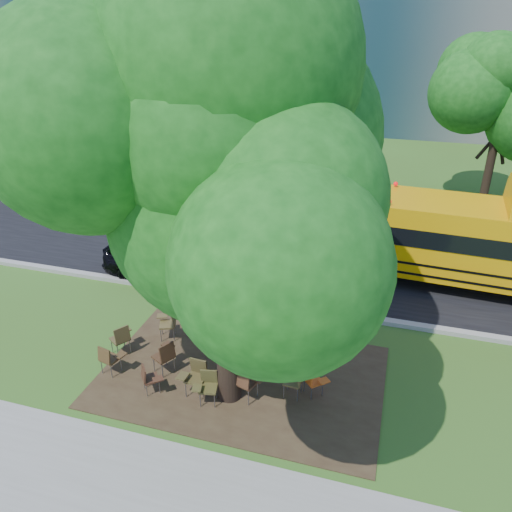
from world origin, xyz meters
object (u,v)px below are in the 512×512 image
(chair_6, at_px, (295,378))
(black_car, at_px, (166,258))
(chair_1, at_px, (149,377))
(chair_9, at_px, (169,321))
(chair_0, at_px, (109,357))
(chair_8, at_px, (121,337))
(chair_10, at_px, (210,335))
(chair_2, at_px, (165,354))
(main_tree, at_px, (223,157))
(bg_car_red, at_px, (119,184))
(chair_4, at_px, (246,380))
(chair_11, at_px, (243,351))
(pedestrian_a, at_px, (22,159))
(chair_5, at_px, (207,384))
(chair_7, at_px, (313,379))
(chair_3, at_px, (195,374))
(bg_car_silver, at_px, (38,177))

(chair_6, distance_m, black_car, 7.24)
(chair_1, height_order, chair_9, chair_9)
(chair_0, bearing_deg, chair_8, 113.18)
(chair_1, height_order, chair_10, chair_10)
(chair_1, height_order, chair_2, chair_2)
(main_tree, distance_m, black_car, 8.27)
(bg_car_red, bearing_deg, chair_8, -130.91)
(chair_2, bearing_deg, chair_4, -71.76)
(chair_0, relative_size, chair_11, 0.92)
(chair_9, xyz_separation_m, pedestrian_a, (-15.31, 12.65, 0.21))
(main_tree, distance_m, chair_1, 5.67)
(chair_4, distance_m, chair_5, 0.90)
(chair_0, relative_size, chair_5, 1.01)
(chair_1, relative_size, chair_7, 0.97)
(chair_2, relative_size, chair_4, 0.98)
(chair_3, relative_size, chair_7, 1.16)
(main_tree, bearing_deg, chair_5, -143.64)
(chair_2, bearing_deg, chair_9, 50.27)
(chair_9, bearing_deg, chair_10, -119.60)
(black_car, relative_size, pedestrian_a, 2.77)
(black_car, xyz_separation_m, pedestrian_a, (-13.64, 9.35, 0.04))
(chair_2, bearing_deg, chair_5, -88.02)
(bg_car_silver, bearing_deg, black_car, -118.36)
(chair_1, xyz_separation_m, chair_5, (1.44, 0.12, 0.04))
(chair_11, xyz_separation_m, bg_car_silver, (-14.83, 11.04, 0.06))
(chair_7, height_order, bg_car_red, bg_car_red)
(chair_7, bearing_deg, chair_6, -115.68)
(chair_0, distance_m, chair_5, 2.73)
(chair_4, bearing_deg, chair_11, 128.76)
(chair_9, height_order, pedestrian_a, pedestrian_a)
(chair_4, xyz_separation_m, chair_5, (-0.85, -0.30, -0.07))
(chair_0, distance_m, bg_car_silver, 16.86)
(chair_1, relative_size, chair_8, 0.85)
(chair_3, height_order, chair_8, chair_3)
(chair_7, bearing_deg, black_car, -170.76)
(chair_2, relative_size, bg_car_silver, 0.24)
(chair_7, xyz_separation_m, chair_10, (-2.99, 1.02, -0.01))
(chair_4, relative_size, pedestrian_a, 0.62)
(chair_11, bearing_deg, chair_0, 159.42)
(chair_2, xyz_separation_m, bg_car_silver, (-12.99, 11.71, 0.06))
(chair_11, bearing_deg, chair_8, 144.82)
(chair_7, height_order, chair_9, chair_9)
(chair_7, relative_size, pedestrian_a, 0.52)
(chair_4, bearing_deg, chair_2, -172.32)
(chair_11, bearing_deg, chair_4, -109.09)
(chair_7, bearing_deg, chair_8, -135.50)
(chair_8, bearing_deg, chair_4, -68.49)
(chair_4, xyz_separation_m, pedestrian_a, (-18.14, 14.45, 0.18))
(chair_9, xyz_separation_m, black_car, (-1.68, 3.29, 0.17))
(chair_4, bearing_deg, chair_5, -143.20)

